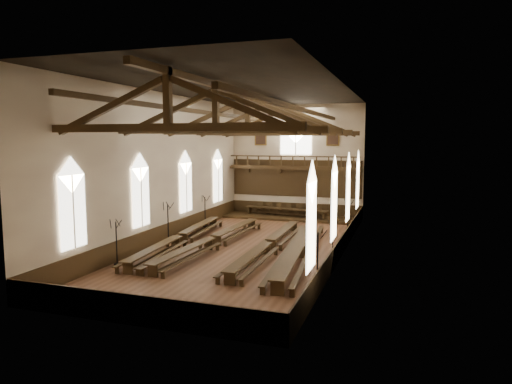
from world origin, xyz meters
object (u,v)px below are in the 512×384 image
candelabrum_left_far (205,217)px  refectory_row_d (299,247)px  candelabrum_right_far (348,224)px  candelabrum_right_near (317,266)px  candelabrum_right_mid (333,246)px  candelabrum_left_mid (168,230)px  refectory_row_a (179,237)px  refectory_row_b (213,239)px  dais (286,217)px  refectory_row_c (269,244)px  candelabrum_left_near (117,251)px  high_table (286,209)px

candelabrum_left_far → refectory_row_d: bearing=-35.8°
candelabrum_left_far → candelabrum_right_far: (11.10, 0.68, 0.02)m
candelabrum_right_near → candelabrum_right_mid: bearing=90.0°
refectory_row_d → candelabrum_left_mid: candelabrum_left_mid is taller
refectory_row_d → candelabrum_left_mid: size_ratio=5.41×
refectory_row_a → refectory_row_b: bearing=1.0°
refectory_row_a → candelabrum_right_near: 11.21m
refectory_row_a → candelabrum_right_far: (10.08, 6.91, 0.27)m
dais → candelabrum_right_near: (6.02, -17.02, 0.70)m
candelabrum_left_mid → candelabrum_right_mid: size_ratio=1.21×
candelabrum_right_near → refectory_row_c: bearing=128.7°
refectory_row_c → candelabrum_left_far: (-7.14, 6.19, 0.24)m
candelabrum_left_near → high_table: bearing=73.8°
candelabrum_right_near → candelabrum_right_mid: (0.00, 4.78, -0.10)m
refectory_row_d → dais: (-4.05, 12.48, -0.49)m
refectory_row_a → refectory_row_b: (2.38, 0.04, 0.01)m
candelabrum_left_near → candelabrum_right_mid: bearing=25.3°
candelabrum_right_far → dais: bearing=139.2°
candelabrum_left_near → candelabrum_left_mid: candelabrum_left_mid is taller
refectory_row_b → candelabrum_left_mid: bearing=174.7°
refectory_row_c → candelabrum_left_near: size_ratio=5.53×
refectory_row_a → dais: 12.79m
candelabrum_right_mid → refectory_row_b: bearing=178.8°
refectory_row_d → candelabrum_left_far: 11.26m
high_table → candelabrum_left_near: bearing=-106.2°
candelabrum_left_mid → candelabrum_left_far: 5.88m
candelabrum_right_mid → refectory_row_c: bearing=177.6°
refectory_row_b → refectory_row_c: bearing=0.1°
refectory_row_a → candelabrum_right_near: bearing=-25.9°
refectory_row_d → dais: refectory_row_d is taller
refectory_row_b → candelabrum_right_far: 10.32m
candelabrum_left_near → candelabrum_left_far: 11.61m
refectory_row_b → candelabrum_right_near: bearing=-32.7°
candelabrum_left_near → candelabrum_right_mid: (11.10, 5.25, -0.08)m
refectory_row_b → dais: refectory_row_b is taller
candelabrum_left_far → refectory_row_c: bearing=-40.9°
refectory_row_d → candelabrum_left_far: (-9.13, 6.59, 0.19)m
refectory_row_c → candelabrum_right_mid: (3.96, -0.16, 0.17)m
refectory_row_c → high_table: 12.26m
dais → candelabrum_left_far: 7.80m
refectory_row_a → candelabrum_right_near: candelabrum_right_near is taller
candelabrum_right_mid → refectory_row_d: bearing=-173.1°
refectory_row_b → high_table: high_table is taller
dais → candelabrum_left_far: candelabrum_left_far is taller
refectory_row_c → refectory_row_d: 2.03m
high_table → candelabrum_right_far: candelabrum_right_far is taller
refectory_row_a → candelabrum_left_mid: bearing=160.9°
refectory_row_a → dais: size_ratio=1.25×
refectory_row_d → candelabrum_right_near: candelabrum_right_near is taller
refectory_row_a → candelabrum_left_mid: size_ratio=5.12×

